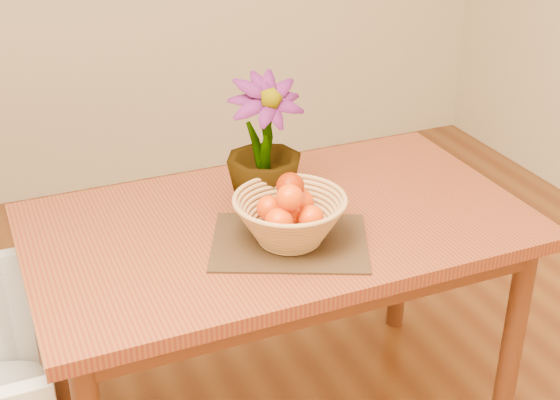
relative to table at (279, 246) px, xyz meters
name	(u,v)px	position (x,y,z in m)	size (l,w,h in m)	color
table	(279,246)	(0.00, 0.00, 0.00)	(1.40, 0.80, 0.75)	brown
placemat	(290,242)	(-0.03, -0.13, 0.09)	(0.41, 0.31, 0.01)	#372414
wicker_basket	(290,221)	(-0.03, -0.13, 0.15)	(0.30, 0.30, 0.12)	tan
orange_pile	(290,203)	(-0.02, -0.13, 0.21)	(0.17, 0.16, 0.13)	red
potted_plant	(264,145)	(-0.01, 0.09, 0.28)	(0.22, 0.22, 0.39)	#134414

